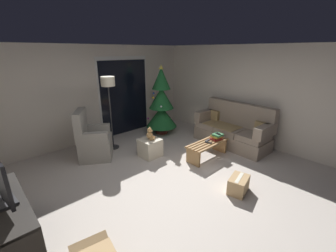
{
  "coord_description": "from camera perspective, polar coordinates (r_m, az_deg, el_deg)",
  "views": [
    {
      "loc": [
        -2.55,
        -2.47,
        2.35
      ],
      "look_at": [
        0.4,
        0.7,
        0.85
      ],
      "focal_mm": 23.39,
      "sensor_mm": 36.0,
      "label": 1
    }
  ],
  "objects": [
    {
      "name": "floor_lamp",
      "position": [
        5.35,
        -15.26,
        9.38
      ],
      "size": [
        0.32,
        0.32,
        1.78
      ],
      "color": "#2D2D30",
      "rests_on": "ground"
    },
    {
      "name": "media_shelf",
      "position": [
        3.42,
        -35.87,
        -21.25
      ],
      "size": [
        0.4,
        1.4,
        0.7
      ],
      "color": "black",
      "rests_on": "ground"
    },
    {
      "name": "remote_black",
      "position": [
        5.02,
        10.47,
        -4.24
      ],
      "size": [
        0.08,
        0.16,
        0.02
      ],
      "primitive_type": "cube",
      "rotation": [
        0.0,
        0.0,
        0.25
      ],
      "color": "black",
      "rests_on": "coffee_table"
    },
    {
      "name": "wall_back",
      "position": [
        6.19,
        -18.07,
        7.94
      ],
      "size": [
        5.72,
        0.12,
        2.5
      ],
      "primitive_type": "cube",
      "color": "beige",
      "rests_on": "ground"
    },
    {
      "name": "teddy_bear_honey",
      "position": [
        5.0,
        -4.68,
        -2.2
      ],
      "size": [
        0.21,
        0.21,
        0.29
      ],
      "color": "tan",
      "rests_on": "ottoman"
    },
    {
      "name": "couch",
      "position": [
        5.92,
        16.53,
        -0.94
      ],
      "size": [
        0.85,
        1.97,
        1.08
      ],
      "color": "gray",
      "rests_on": "ground"
    },
    {
      "name": "ottoman",
      "position": [
        5.13,
        -4.7,
        -5.62
      ],
      "size": [
        0.44,
        0.44,
        0.42
      ],
      "primitive_type": "cube",
      "color": "beige",
      "rests_on": "ground"
    },
    {
      "name": "christmas_tree",
      "position": [
        6.33,
        -1.72,
        5.67
      ],
      "size": [
        0.89,
        0.89,
        1.99
      ],
      "color": "#4C1E19",
      "rests_on": "ground"
    },
    {
      "name": "cardboard_box_taped_mid_floor",
      "position": [
        4.12,
        17.89,
        -14.35
      ],
      "size": [
        0.47,
        0.37,
        0.28
      ],
      "color": "tan",
      "rests_on": "ground"
    },
    {
      "name": "ground_plane",
      "position": [
        4.26,
        2.56,
        -14.42
      ],
      "size": [
        7.0,
        7.0,
        0.0
      ],
      "primitive_type": "plane",
      "color": "#BCB2A8"
    },
    {
      "name": "patio_door_frame",
      "position": [
        6.52,
        -11.28,
        7.7
      ],
      "size": [
        1.6,
        0.02,
        2.2
      ],
      "primitive_type": "cube",
      "color": "silver",
      "rests_on": "ground"
    },
    {
      "name": "patio_door_glass",
      "position": [
        6.52,
        -11.17,
        7.25
      ],
      "size": [
        1.5,
        0.02,
        2.1
      ],
      "primitive_type": "cube",
      "color": "black",
      "rests_on": "ground"
    },
    {
      "name": "armchair",
      "position": [
        5.24,
        -18.95,
        -3.82
      ],
      "size": [
        0.95,
        0.95,
        1.13
      ],
      "color": "gray",
      "rests_on": "ground"
    },
    {
      "name": "coffee_table",
      "position": [
        5.1,
        10.22,
        -5.48
      ],
      "size": [
        1.1,
        0.4,
        0.38
      ],
      "color": "#9E7547",
      "rests_on": "ground"
    },
    {
      "name": "book_stack",
      "position": [
        5.22,
        12.61,
        -2.73
      ],
      "size": [
        0.27,
        0.24,
        0.14
      ],
      "color": "#A32D28",
      "rests_on": "coffee_table"
    },
    {
      "name": "cell_phone",
      "position": [
        5.2,
        12.92,
        -1.97
      ],
      "size": [
        0.12,
        0.16,
        0.01
      ],
      "primitive_type": "cube",
      "rotation": [
        0.0,
        0.0,
        -0.35
      ],
      "color": "black",
      "rests_on": "book_stack"
    },
    {
      "name": "remote_graphite",
      "position": [
        5.13,
        10.28,
        -3.71
      ],
      "size": [
        0.16,
        0.06,
        0.02
      ],
      "primitive_type": "cube",
      "rotation": [
        0.0,
        0.0,
        1.65
      ],
      "color": "#333338",
      "rests_on": "coffee_table"
    },
    {
      "name": "wall_right",
      "position": [
        6.05,
        22.31,
        7.21
      ],
      "size": [
        0.12,
        6.0,
        2.5
      ],
      "primitive_type": "cube",
      "color": "beige",
      "rests_on": "ground"
    }
  ]
}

